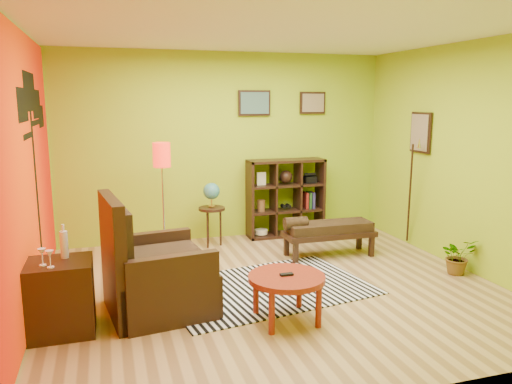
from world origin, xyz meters
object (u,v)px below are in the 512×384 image
object	(u,v)px
globe_table	(212,198)
cube_shelf	(287,198)
armchair	(153,277)
side_cabinet	(61,297)
potted_plant	(457,260)
coffee_table	(287,282)
floor_lamp	(162,165)
bench	(327,230)

from	to	relation	value
globe_table	cube_shelf	size ratio (longest dim) A/B	0.77
globe_table	cube_shelf	world-z (taller)	cube_shelf
armchair	cube_shelf	distance (m)	3.24
side_cabinet	potted_plant	distance (m)	4.51
coffee_table	floor_lamp	distance (m)	2.57
cube_shelf	side_cabinet	bearing A→B (deg)	-141.00
coffee_table	globe_table	distance (m)	2.69
coffee_table	side_cabinet	xyz separation A→B (m)	(-2.04, 0.36, -0.05)
coffee_table	floor_lamp	size ratio (longest dim) A/B	0.47
coffee_table	side_cabinet	distance (m)	2.08
floor_lamp	coffee_table	bearing A→B (deg)	-68.38
side_cabinet	bench	xyz separation A→B (m)	(3.27, 1.37, 0.03)
globe_table	bench	xyz separation A→B (m)	(1.38, -0.94, -0.34)
floor_lamp	potted_plant	xyz separation A→B (m)	(3.35, -1.63, -1.09)
armchair	floor_lamp	distance (m)	1.91
floor_lamp	potted_plant	bearing A→B (deg)	-25.90
globe_table	potted_plant	world-z (taller)	globe_table
armchair	bench	xyz separation A→B (m)	(2.43, 1.14, 0.00)
bench	side_cabinet	bearing A→B (deg)	-157.30
globe_table	armchair	bearing A→B (deg)	-116.60
coffee_table	floor_lamp	xyz separation A→B (m)	(-0.89, 2.25, 0.87)
armchair	side_cabinet	bearing A→B (deg)	-165.02
side_cabinet	globe_table	bearing A→B (deg)	50.77
armchair	cube_shelf	xyz separation A→B (m)	(2.27, 2.30, 0.24)
cube_shelf	bench	xyz separation A→B (m)	(0.15, -1.16, -0.23)
floor_lamp	potted_plant	size ratio (longest dim) A/B	3.48
floor_lamp	cube_shelf	distance (m)	2.17
side_cabinet	bench	bearing A→B (deg)	22.70
side_cabinet	floor_lamp	xyz separation A→B (m)	(1.15, 1.89, 0.92)
side_cabinet	globe_table	world-z (taller)	side_cabinet
cube_shelf	potted_plant	world-z (taller)	cube_shelf
coffee_table	bench	world-z (taller)	bench
side_cabinet	bench	distance (m)	3.54
armchair	side_cabinet	size ratio (longest dim) A/B	1.22
armchair	globe_table	xyz separation A→B (m)	(1.04, 2.08, 0.34)
globe_table	bench	world-z (taller)	globe_table
bench	armchair	bearing A→B (deg)	-154.80
armchair	potted_plant	xyz separation A→B (m)	(3.66, 0.04, -0.19)
armchair	globe_table	bearing A→B (deg)	63.40
globe_table	potted_plant	bearing A→B (deg)	-38.03
coffee_table	cube_shelf	xyz separation A→B (m)	(1.07, 2.89, 0.21)
cube_shelf	coffee_table	bearing A→B (deg)	-110.37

